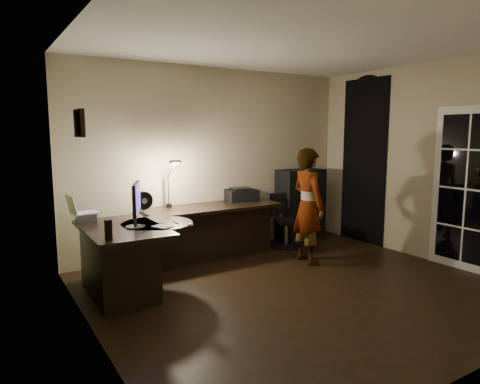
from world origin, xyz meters
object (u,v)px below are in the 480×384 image
cabinet (300,205)px  desk_right (212,232)px  monitor (135,211)px  office_chair (286,221)px  desk_left (123,260)px  person (308,206)px

cabinet → desk_right: bearing=-175.8°
monitor → office_chair: 2.73m
desk_left → desk_right: size_ratio=0.66×
desk_right → cabinet: cabinet is taller
desk_right → office_chair: bearing=-6.2°
monitor → office_chair: monitor is taller
office_chair → person: person is taller
cabinet → office_chair: cabinet is taller
office_chair → person: size_ratio=0.53×
desk_right → cabinet: 1.75m
desk_left → desk_right: (1.48, 0.71, -0.01)m
desk_left → cabinet: bearing=15.5°
desk_left → cabinet: (3.21, 0.86, 0.21)m
monitor → person: person is taller
monitor → desk_right: bearing=54.2°
desk_right → person: person is taller
person → monitor: bearing=92.5°
office_chair → person: bearing=-101.2°
monitor → person: size_ratio=0.34×
cabinet → person: size_ratio=0.74×
cabinet → monitor: cabinet is taller
desk_left → monitor: size_ratio=2.44×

